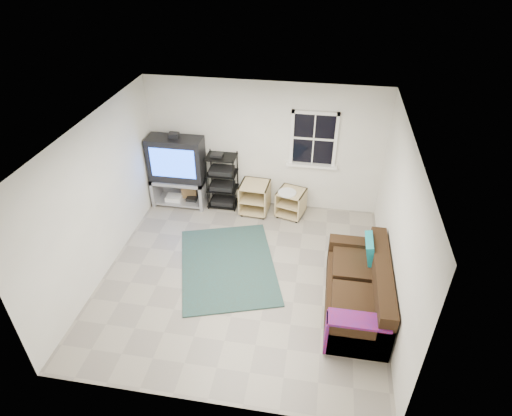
% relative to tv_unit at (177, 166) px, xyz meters
% --- Properties ---
extents(room, '(4.60, 4.62, 4.60)m').
position_rel_tv_unit_xyz_m(room, '(2.66, 0.26, 0.60)').
color(room, gray).
rests_on(room, ground).
extents(tv_unit, '(1.09, 0.54, 1.60)m').
position_rel_tv_unit_xyz_m(tv_unit, '(0.00, 0.00, 0.00)').
color(tv_unit, '#9899A0').
rests_on(tv_unit, ground).
extents(av_rack, '(0.59, 0.43, 1.18)m').
position_rel_tv_unit_xyz_m(av_rack, '(0.90, 0.06, -0.36)').
color(av_rack, black).
rests_on(av_rack, ground).
extents(side_table_left, '(0.58, 0.58, 0.65)m').
position_rel_tv_unit_xyz_m(side_table_left, '(1.59, -0.03, -0.53)').
color(side_table_left, tan).
rests_on(side_table_left, ground).
extents(side_table_right, '(0.62, 0.62, 0.58)m').
position_rel_tv_unit_xyz_m(side_table_right, '(2.32, -0.04, -0.55)').
color(side_table_right, tan).
rests_on(side_table_right, ground).
extents(sofa, '(0.88, 2.00, 0.91)m').
position_rel_tv_unit_xyz_m(sofa, '(3.58, -2.37, -0.55)').
color(sofa, black).
rests_on(sofa, ground).
extents(shag_rug, '(2.15, 2.53, 0.03)m').
position_rel_tv_unit_xyz_m(shag_rug, '(1.41, -1.79, -0.86)').
color(shag_rug, '#311F15').
rests_on(shag_rug, ground).
extents(paper_bag, '(0.34, 0.25, 0.43)m').
position_rel_tv_unit_xyz_m(paper_bag, '(0.15, 0.13, -0.66)').
color(paper_bag, '#986B44').
rests_on(paper_bag, ground).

